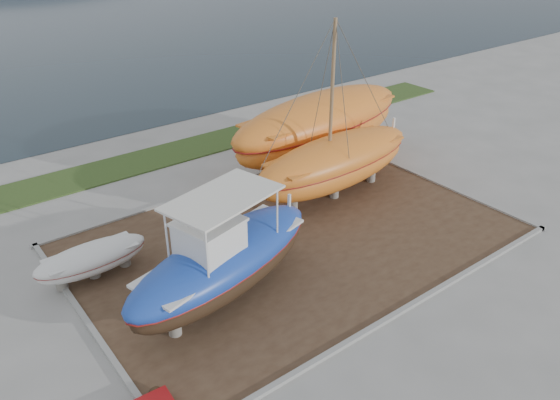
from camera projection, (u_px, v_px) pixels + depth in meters
ground at (361, 283)px, 20.75m from camera, size 140.00×140.00×0.00m
dirt_patch at (295, 238)px, 23.53m from camera, size 18.00×12.00×0.06m
curb_frame at (295, 237)px, 23.51m from camera, size 18.60×12.60×0.15m
grass_strip at (170, 154)px, 31.56m from camera, size 44.00×3.00×0.08m
blue_caique at (223, 250)px, 18.92m from camera, size 8.94×4.72×4.11m
white_dinghy at (92, 262)px, 20.73m from camera, size 4.32×1.65×1.29m
orange_sailboat at (338, 114)px, 24.78m from camera, size 9.60×3.33×8.54m
orange_bare_hull at (320, 132)px, 29.17m from camera, size 12.29×4.98×3.92m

